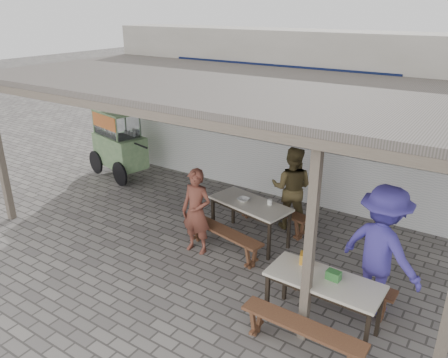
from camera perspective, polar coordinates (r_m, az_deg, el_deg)
ground at (r=7.65m, az=-3.42°, el=-9.57°), size 60.00×60.00×0.00m
back_wall at (r=9.88m, az=8.99°, el=8.34°), size 9.00×1.28×3.50m
warung_roof at (r=7.37m, az=0.48°, el=11.94°), size 9.00×4.21×2.81m
table_left at (r=7.71m, az=3.42°, el=-3.61°), size 1.56×0.93×0.75m
bench_left_street at (r=7.44m, az=-0.02°, el=-7.44°), size 1.58×0.58×0.45m
bench_left_wall at (r=8.31m, az=6.39°, el=-4.29°), size 1.58×0.58×0.45m
table_right at (r=5.85m, az=12.91°, el=-13.26°), size 1.46×0.67×0.75m
bench_right_street at (r=5.60m, az=10.13°, el=-19.05°), size 1.55×0.31×0.45m
bench_right_wall at (r=6.50m, az=14.74°, el=-13.02°), size 1.55×0.31×0.45m
vendor_cart at (r=10.99m, az=-13.61°, el=4.83°), size 2.10×1.11×1.63m
patron_street_side at (r=7.36m, az=-3.62°, el=-4.26°), size 0.57×0.40×1.50m
patron_wall_side at (r=8.23m, az=8.81°, el=-1.18°), size 0.90×0.78×1.60m
patron_right_table at (r=6.29m, az=19.85°, el=-8.71°), size 1.36×1.06×1.84m
tissue_box at (r=6.03m, az=10.59°, el=-10.16°), size 0.18×0.18×0.15m
donation_box at (r=5.79m, az=14.11°, el=-12.11°), size 0.18×0.13×0.12m
condiment_jar at (r=7.61m, az=5.99°, el=-3.01°), size 0.08×0.08×0.09m
condiment_bowl at (r=7.72m, az=2.56°, el=-2.70°), size 0.22×0.22×0.05m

